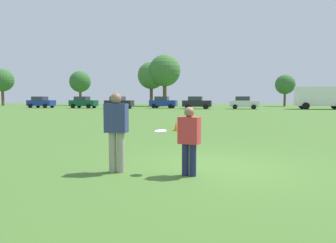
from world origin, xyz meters
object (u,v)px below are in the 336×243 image
Objects in this scene: traffic_cone at (176,126)px; parked_car_mid_right at (163,102)px; parked_car_near_left at (41,102)px; box_truck at (326,97)px; player_thrower at (116,128)px; parked_car_near_right at (197,103)px; parked_car_center at (119,102)px; frisbee at (161,131)px; parked_car_mid_left at (83,102)px; parked_car_far_right at (244,103)px; player_defender at (189,137)px.

parked_car_mid_right is at bearing 100.35° from traffic_cone.
parked_car_near_left is 43.22m from box_truck.
player_thrower is 9.03m from traffic_cone.
parked_car_mid_right is 5.84m from parked_car_near_right.
parked_car_center is 0.50× the size of box_truck.
parked_car_mid_left is at bearing 115.40° from frisbee.
traffic_cone is at bearing -118.80° from box_truck.
frisbee is 0.06× the size of parked_car_near_right.
parked_car_mid_right is 23.57m from box_truck.
parked_car_far_right is at bearing 3.39° from parked_car_near_right.
player_thrower is 0.41× the size of parked_car_near_left.
frisbee is at bearing -88.02° from parked_car_near_right.
parked_car_near_left is 25.09m from parked_car_near_right.
parked_car_far_right is at bearing -0.83° from parked_car_near_left.
box_truck is (17.76, 40.80, 0.74)m from player_thrower.
parked_car_mid_right and parked_car_far_right have the same top height.
parked_car_far_right is (24.63, -0.30, 0.00)m from parked_car_mid_left.
parked_car_center is (-13.78, 39.68, 0.09)m from player_defender.
parked_car_near_right is at bearing 91.21° from traffic_cone.
parked_car_center is at bearing -177.69° from box_truck.
traffic_cone is 33.61m from parked_car_mid_right.
parked_car_near_left and parked_car_center have the same top height.
parked_car_far_right is (4.77, 40.29, 0.09)m from player_defender.
parked_car_near_right reaches higher than traffic_cone.
parked_car_near_right is (5.39, -2.25, 0.00)m from parked_car_mid_right.
box_truck reaches higher than player_thrower.
parked_car_mid_left is at bearing -172.92° from parked_car_mid_right.
box_truck is (18.14, 1.00, 0.83)m from parked_car_near_right.
parked_car_near_right is at bearing 91.98° from frisbee.
parked_car_center is 11.77m from parked_car_near_right.
frisbee is at bearing -80.86° from parked_car_mid_right.
player_defender is at bearing -56.38° from parked_car_near_left.
parked_car_mid_right is (-6.04, 33.05, 0.69)m from traffic_cone.
parked_car_center is (-13.14, 39.55, -0.02)m from frisbee.
frisbee is at bearing -85.38° from traffic_cone.
parked_car_mid_left is (-19.85, 40.59, 0.09)m from player_defender.
box_truck is (16.12, 40.89, 0.92)m from player_defender.
player_thrower is 40.70m from parked_car_far_right.
parked_car_near_right is at bearing -176.61° from parked_car_far_right.
player_defender is 0.34× the size of parked_car_near_right.
player_thrower is at bearing -177.52° from frisbee.
player_defender is at bearing -3.25° from player_thrower.
frisbee is (1.00, 0.04, -0.07)m from player_thrower.
player_thrower reaches higher than frisbee.
player_thrower is 39.80m from parked_car_near_right.
parked_car_near_left is 1.00× the size of parked_car_center.
frisbee is 0.03× the size of box_truck.
player_defender is at bearing -80.04° from parked_car_mid_right.
parked_car_near_right is 6.80m from parked_car_far_right.
parked_car_far_right is (18.55, 0.61, 0.00)m from parked_car_center.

